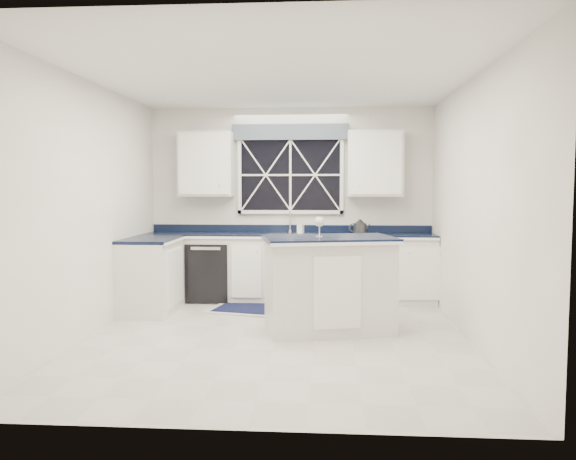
# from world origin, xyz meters

# --- Properties ---
(ground) EXTENTS (4.50, 4.50, 0.00)m
(ground) POSITION_xyz_m (0.00, 0.00, 0.00)
(ground) COLOR #BBBAB5
(ground) RESTS_ON ground
(back_wall) EXTENTS (4.00, 0.10, 2.70)m
(back_wall) POSITION_xyz_m (0.00, 2.25, 1.35)
(back_wall) COLOR white
(back_wall) RESTS_ON ground
(base_cabinets) EXTENTS (3.99, 1.60, 0.90)m
(base_cabinets) POSITION_xyz_m (-0.33, 1.78, 0.45)
(base_cabinets) COLOR white
(base_cabinets) RESTS_ON ground
(countertop) EXTENTS (3.98, 0.64, 0.04)m
(countertop) POSITION_xyz_m (0.00, 1.95, 0.92)
(countertop) COLOR black
(countertop) RESTS_ON base_cabinets
(dishwasher) EXTENTS (0.60, 0.58, 0.82)m
(dishwasher) POSITION_xyz_m (-1.10, 1.95, 0.41)
(dishwasher) COLOR black
(dishwasher) RESTS_ON ground
(window) EXTENTS (1.65, 0.09, 1.26)m
(window) POSITION_xyz_m (0.00, 2.20, 1.83)
(window) COLOR black
(window) RESTS_ON ground
(upper_cabinets) EXTENTS (3.10, 0.34, 0.90)m
(upper_cabinets) POSITION_xyz_m (0.00, 2.08, 1.90)
(upper_cabinets) COLOR white
(upper_cabinets) RESTS_ON ground
(faucet) EXTENTS (0.05, 0.20, 0.30)m
(faucet) POSITION_xyz_m (0.00, 2.14, 1.10)
(faucet) COLOR #B5B5B8
(faucet) RESTS_ON countertop
(island) EXTENTS (1.54, 1.13, 1.04)m
(island) POSITION_xyz_m (0.54, 0.35, 0.52)
(island) COLOR white
(island) RESTS_ON ground
(rug) EXTENTS (1.55, 1.13, 0.02)m
(rug) POSITION_xyz_m (-0.26, 1.35, 0.01)
(rug) COLOR #AEADA9
(rug) RESTS_ON ground
(kettle) EXTENTS (0.29, 0.18, 0.21)m
(kettle) POSITION_xyz_m (0.97, 1.98, 1.03)
(kettle) COLOR #303033
(kettle) RESTS_ON countertop
(wine_glass) EXTENTS (0.10, 0.10, 0.23)m
(wine_glass) POSITION_xyz_m (0.44, 0.36, 1.19)
(wine_glass) COLOR silver
(wine_glass) RESTS_ON island
(soap_bottle) EXTENTS (0.10, 0.10, 0.17)m
(soap_bottle) POSITION_xyz_m (0.15, 2.10, 1.03)
(soap_bottle) COLOR silver
(soap_bottle) RESTS_ON countertop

